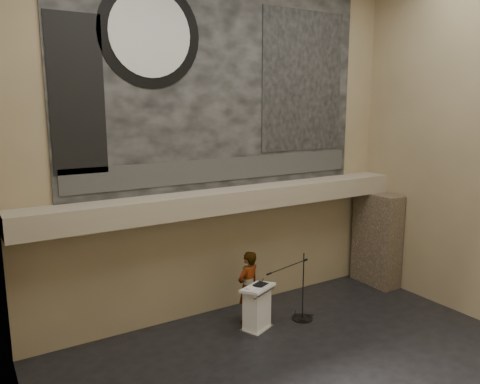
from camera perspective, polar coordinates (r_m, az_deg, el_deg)
wall_back at (r=11.47m, az=-2.10°, el=5.80°), size 10.00×0.02×8.50m
wall_left at (r=6.07m, az=-25.25°, el=0.33°), size 0.02×8.00×8.50m
soffit at (r=11.32m, az=-1.06°, el=-0.92°), size 10.00×0.80×0.50m
sprinkler_left at (r=10.63m, az=-8.38°, el=-3.35°), size 0.04×0.04×0.06m
sprinkler_right at (r=12.39m, az=6.66°, el=-1.29°), size 0.04×0.04×0.06m
banner at (r=11.41m, az=-2.08°, el=13.06°), size 8.00×0.05×5.00m
banner_text_strip at (r=11.48m, az=-1.91°, el=2.79°), size 7.76×0.02×0.55m
banner_clock_rim at (r=10.69m, az=-10.88°, el=18.42°), size 2.30×0.02×2.30m
banner_clock_face at (r=10.68m, az=-10.84°, el=18.43°), size 1.84×0.02×1.84m
banner_building_print at (r=12.74m, az=7.71°, el=13.18°), size 2.60×0.02×3.60m
banner_brick_print at (r=10.13m, az=-19.26°, el=11.07°), size 1.10×0.02×3.20m
stone_pier at (r=14.26m, az=16.32°, el=-5.52°), size 0.60×1.40×2.70m
lectern at (r=11.20m, az=2.07°, el=-14.00°), size 0.91×0.79×1.14m
binder at (r=11.02m, az=2.53°, el=-11.22°), size 0.39×0.36×0.04m
papers at (r=10.86m, az=1.58°, el=-11.65°), size 0.23×0.30×0.00m
speaker_person at (r=11.47m, az=1.01°, el=-11.52°), size 0.74×0.58×1.79m
mic_stand at (r=11.93m, az=7.47°, el=-14.01°), size 1.55×0.57×1.70m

